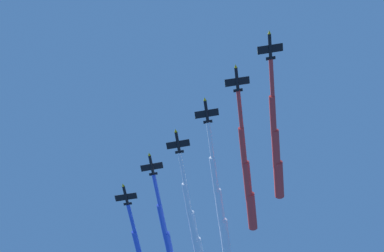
% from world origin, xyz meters
% --- Properties ---
extents(jet_lead, '(50.17, 45.40, 3.82)m').
position_xyz_m(jet_lead, '(28.91, -12.96, 200.61)').
color(jet_lead, black).
extents(jet_port_inner, '(53.67, 47.79, 3.71)m').
position_xyz_m(jet_port_inner, '(31.16, 4.23, 201.55)').
color(jet_port_inner, black).
extents(jet_starboard_inner, '(54.31, 48.30, 3.78)m').
position_xyz_m(jet_starboard_inner, '(31.47, 20.09, 201.18)').
color(jet_starboard_inner, black).
extents(jet_port_mid, '(51.53, 45.26, 3.76)m').
position_xyz_m(jet_port_mid, '(29.59, 33.69, 200.30)').
color(jet_port_mid, black).
extents(jet_starboard_mid, '(53.83, 47.63, 3.81)m').
position_xyz_m(jet_starboard_mid, '(31.01, 50.78, 203.92)').
color(jet_starboard_mid, black).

